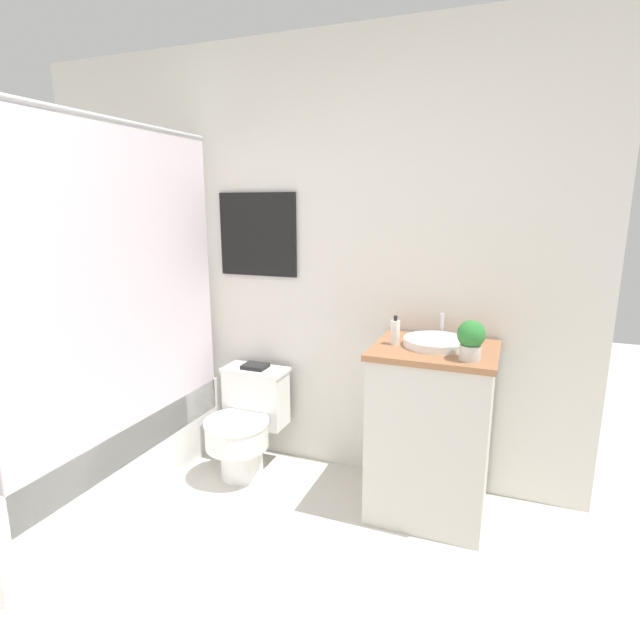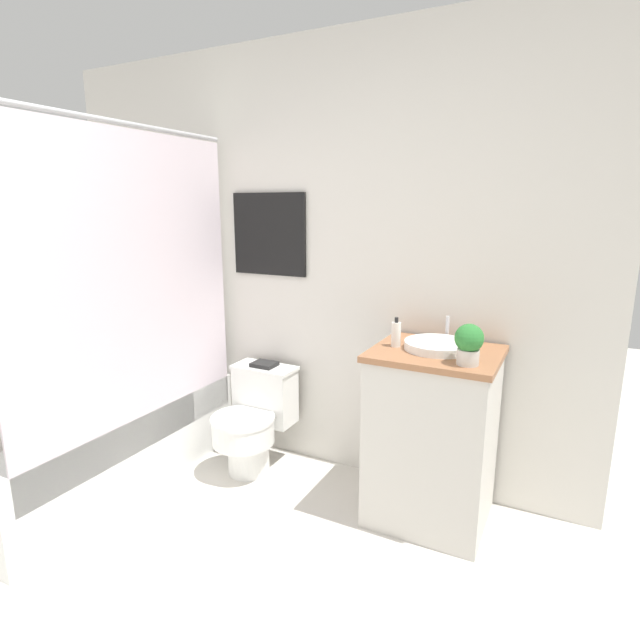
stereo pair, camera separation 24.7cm
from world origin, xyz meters
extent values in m
cube|color=silver|center=(0.00, 2.16, 1.25)|extent=(3.45, 0.05, 2.50)
cube|color=black|center=(-0.20, 2.12, 1.41)|extent=(0.50, 0.02, 0.49)
cube|color=beige|center=(-0.20, 2.12, 1.41)|extent=(0.47, 0.01, 0.46)
cube|color=white|center=(-0.88, 1.34, 0.24)|extent=(0.70, 1.59, 0.47)
cube|color=silver|center=(-0.53, 1.34, 1.11)|extent=(0.01, 1.46, 1.67)
cylinder|color=#B7B7BC|center=(-0.53, 1.34, 1.97)|extent=(0.02, 1.46, 0.02)
cube|color=silver|center=(-0.88, 0.86, 0.51)|extent=(0.15, 0.34, 0.07)
cylinder|color=white|center=(-0.17, 1.80, 0.11)|extent=(0.25, 0.25, 0.21)
cylinder|color=white|center=(-0.17, 1.75, 0.28)|extent=(0.37, 0.37, 0.14)
cylinder|color=white|center=(-0.17, 1.75, 0.36)|extent=(0.38, 0.38, 0.02)
cube|color=white|center=(-0.17, 1.99, 0.43)|extent=(0.38, 0.19, 0.34)
cube|color=white|center=(-0.17, 1.99, 0.61)|extent=(0.39, 0.20, 0.02)
cube|color=beige|center=(0.92, 1.85, 0.43)|extent=(0.57, 0.50, 0.87)
cube|color=#9E6642|center=(0.92, 1.85, 0.88)|extent=(0.60, 0.53, 0.03)
cylinder|color=white|center=(0.92, 1.87, 0.92)|extent=(0.32, 0.32, 0.04)
cylinder|color=silver|center=(0.92, 2.06, 0.96)|extent=(0.02, 0.02, 0.13)
cylinder|color=silver|center=(0.72, 1.83, 0.96)|extent=(0.05, 0.05, 0.12)
cylinder|color=black|center=(0.72, 1.83, 1.03)|extent=(0.02, 0.02, 0.02)
cylinder|color=beige|center=(1.10, 1.70, 0.93)|extent=(0.10, 0.10, 0.07)
sphere|color=#2D7A33|center=(1.10, 1.70, 1.02)|extent=(0.13, 0.13, 0.13)
cube|color=black|center=(-0.17, 1.99, 0.63)|extent=(0.15, 0.12, 0.02)
camera|label=1|loc=(1.26, -0.56, 1.58)|focal=28.00mm
camera|label=2|loc=(1.48, -0.46, 1.58)|focal=28.00mm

